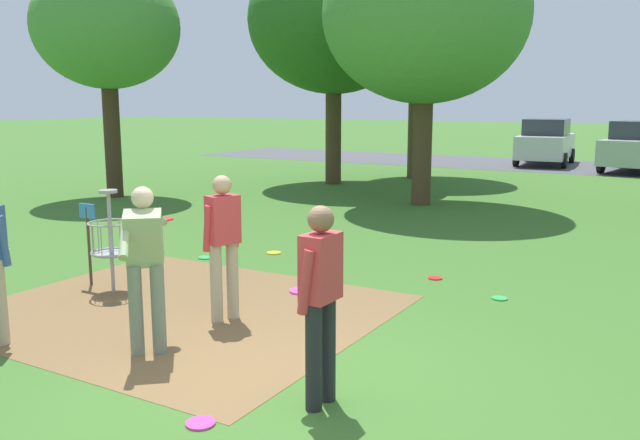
# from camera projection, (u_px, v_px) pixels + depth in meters

# --- Properties ---
(ground_plane) EXTENTS (160.00, 160.00, 0.00)m
(ground_plane) POSITION_uv_depth(u_px,v_px,m) (270.00, 388.00, 5.99)
(ground_plane) COLOR #3D6B28
(dirt_tee_pad) EXTENTS (4.77, 4.13, 0.01)m
(dirt_tee_pad) POSITION_uv_depth(u_px,v_px,m) (180.00, 310.00, 8.23)
(dirt_tee_pad) COLOR brown
(dirt_tee_pad) RESTS_ON ground
(disc_golf_basket) EXTENTS (0.98, 0.58, 1.39)m
(disc_golf_basket) POSITION_uv_depth(u_px,v_px,m) (108.00, 237.00, 8.92)
(disc_golf_basket) COLOR #9E9EA3
(disc_golf_basket) RESTS_ON ground
(player_throwing) EXTENTS (0.63, 1.11, 1.71)m
(player_throwing) POSITION_uv_depth(u_px,v_px,m) (145.00, 259.00, 6.65)
(player_throwing) COLOR slate
(player_throwing) RESTS_ON ground
(player_waiting_left) EXTENTS (0.44, 0.50, 1.71)m
(player_waiting_left) POSITION_uv_depth(u_px,v_px,m) (223.00, 239.00, 7.70)
(player_waiting_left) COLOR tan
(player_waiting_left) RESTS_ON ground
(player_waiting_right) EXTENTS (0.40, 0.47, 1.71)m
(player_waiting_right) POSITION_uv_depth(u_px,v_px,m) (320.00, 294.00, 5.50)
(player_waiting_right) COLOR #232328
(player_waiting_right) RESTS_ON ground
(frisbee_near_basket) EXTENTS (0.25, 0.25, 0.02)m
(frisbee_near_basket) POSITION_uv_depth(u_px,v_px,m) (274.00, 253.00, 11.29)
(frisbee_near_basket) COLOR gold
(frisbee_near_basket) RESTS_ON ground
(frisbee_far_left) EXTENTS (0.20, 0.20, 0.02)m
(frisbee_far_left) POSITION_uv_depth(u_px,v_px,m) (435.00, 278.00, 9.67)
(frisbee_far_left) COLOR red
(frisbee_far_left) RESTS_ON ground
(frisbee_far_right) EXTENTS (0.24, 0.24, 0.02)m
(frisbee_far_right) POSITION_uv_depth(u_px,v_px,m) (205.00, 258.00, 10.95)
(frisbee_far_right) COLOR green
(frisbee_far_right) RESTS_ON ground
(frisbee_scattered_a) EXTENTS (0.21, 0.21, 0.02)m
(frisbee_scattered_a) POSITION_uv_depth(u_px,v_px,m) (500.00, 298.00, 8.68)
(frisbee_scattered_a) COLOR green
(frisbee_scattered_a) RESTS_ON ground
(frisbee_scattered_b) EXTENTS (0.24, 0.24, 0.02)m
(frisbee_scattered_b) POSITION_uv_depth(u_px,v_px,m) (201.00, 423.00, 5.31)
(frisbee_scattered_b) COLOR #E53D99
(frisbee_scattered_b) RESTS_ON ground
(tree_near_left) EXTENTS (5.17, 5.17, 7.14)m
(tree_near_left) POSITION_uv_depth(u_px,v_px,m) (334.00, 20.00, 20.03)
(tree_near_left) COLOR #4C3823
(tree_near_left) RESTS_ON ground
(tree_mid_left) EXTENTS (3.76, 3.76, 6.04)m
(tree_mid_left) POSITION_uv_depth(u_px,v_px,m) (106.00, 28.00, 17.21)
(tree_mid_left) COLOR #422D1E
(tree_mid_left) RESTS_ON ground
(tree_mid_center) EXTENTS (4.59, 4.59, 6.67)m
(tree_mid_center) POSITION_uv_depth(u_px,v_px,m) (417.00, 34.00, 21.56)
(tree_mid_center) COLOR brown
(tree_mid_center) RESTS_ON ground
(tree_far_right) EXTENTS (4.93, 4.93, 6.66)m
(tree_far_right) POSITION_uv_depth(u_px,v_px,m) (426.00, 15.00, 15.85)
(tree_far_right) COLOR #4C3823
(tree_far_right) RESTS_ON ground
(parking_lot_strip) EXTENTS (36.00, 6.00, 0.01)m
(parking_lot_strip) POSITION_uv_depth(u_px,v_px,m) (612.00, 168.00, 25.53)
(parking_lot_strip) COLOR #4C4C51
(parking_lot_strip) RESTS_ON ground
(parked_car_leftmost) EXTENTS (2.20, 4.32, 1.84)m
(parked_car_leftmost) POSITION_uv_depth(u_px,v_px,m) (546.00, 142.00, 26.98)
(parked_car_leftmost) COLOR silver
(parked_car_leftmost) RESTS_ON ground
(parked_car_center_left) EXTENTS (2.43, 4.42, 1.84)m
(parked_car_center_left) POSITION_uv_depth(u_px,v_px,m) (639.00, 146.00, 24.25)
(parked_car_center_left) COLOR #B2B7BC
(parked_car_center_left) RESTS_ON ground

